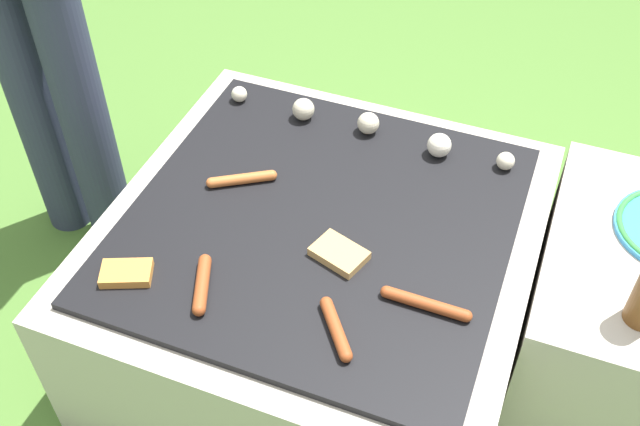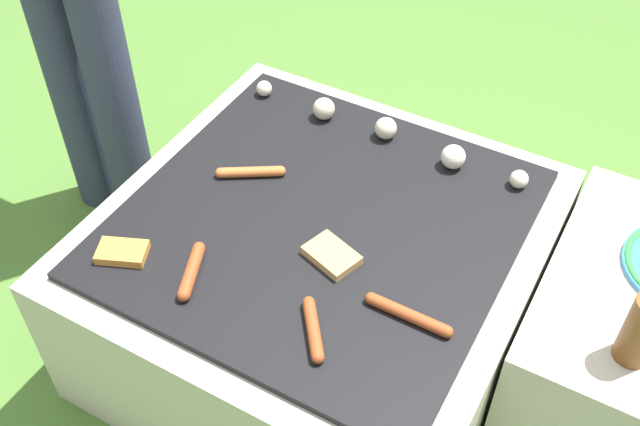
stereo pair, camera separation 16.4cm
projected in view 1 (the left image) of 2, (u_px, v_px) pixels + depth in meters
name	position (u px, v px, depth m)	size (l,w,h in m)	color
ground_plane	(320.00, 336.00, 1.97)	(14.00, 14.00, 0.00)	#47702D
grill	(320.00, 283.00, 1.81)	(0.94, 0.94, 0.44)	#B2AA9E
sausage_front_center	(242.00, 179.00, 1.73)	(0.14, 0.10, 0.02)	#B7602D
sausage_mid_right	(336.00, 329.00, 1.43)	(0.10, 0.13, 0.03)	#93421E
sausage_mid_left	(426.00, 304.00, 1.47)	(0.19, 0.03, 0.02)	#93421E
sausage_front_left	(202.00, 284.00, 1.51)	(0.08, 0.15, 0.03)	#93421E
bread_slice_center	(126.00, 273.00, 1.53)	(0.12, 0.10, 0.02)	#D18438
bread_slice_left	(339.00, 254.00, 1.57)	(0.13, 0.11, 0.02)	tan
mushroom_row	(372.00, 127.00, 1.85)	(0.74, 0.08, 0.06)	beige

